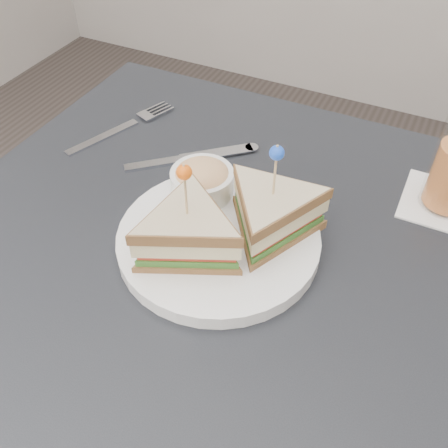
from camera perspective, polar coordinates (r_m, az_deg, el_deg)
table at (r=0.71m, az=-1.08°, el=-7.48°), size 0.80×0.80×0.75m
plate_meal at (r=0.63m, az=0.08°, el=0.25°), size 0.31×0.29×0.16m
cutlery_fork at (r=0.89m, az=-11.13°, el=10.96°), size 0.10×0.21×0.01m
cutlery_knife at (r=0.80m, az=-4.30°, el=7.49°), size 0.18×0.16×0.01m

